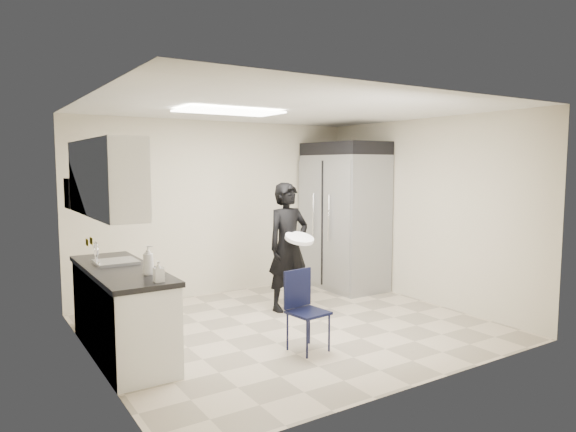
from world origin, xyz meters
TOP-DOWN VIEW (x-y plane):
  - floor at (0.00, 0.00)m, footprint 4.50×4.50m
  - ceiling at (0.00, 0.00)m, footprint 4.50×4.50m
  - back_wall at (0.00, 2.00)m, footprint 4.50×0.00m
  - left_wall at (-2.25, 0.00)m, footprint 0.00×4.00m
  - right_wall at (2.25, 0.00)m, footprint 0.00×4.00m
  - ceiling_panel at (-0.60, 0.40)m, footprint 1.20×0.60m
  - lower_counter at (-1.95, 0.20)m, footprint 0.60×1.90m
  - countertop at (-1.95, 0.20)m, footprint 0.64×1.95m
  - sink at (-1.93, 0.45)m, footprint 0.42×0.40m
  - faucet at (-2.13, 0.45)m, footprint 0.02×0.02m
  - upper_cabinets at (-2.08, 0.20)m, footprint 0.35×1.80m
  - towel_dispenser at (-2.14, 1.35)m, footprint 0.22×0.30m
  - notice_sticker_left at (-2.24, 0.10)m, footprint 0.00×0.12m
  - notice_sticker_right at (-2.24, 0.30)m, footprint 0.00×0.12m
  - commercial_fridge at (1.83, 1.27)m, footprint 0.80×1.35m
  - fridge_compressor at (1.83, 1.27)m, footprint 0.80×1.35m
  - folding_chair at (-0.28, -0.76)m, footprint 0.41×0.41m
  - man_tuxedo at (0.38, 0.65)m, footprint 0.65×0.46m
  - bucket_lid at (0.39, 0.40)m, footprint 0.40×0.40m
  - soap_bottle_a at (-1.81, -0.29)m, footprint 0.15×0.15m
  - soap_bottle_b at (-1.83, -0.64)m, footprint 0.09×0.09m

SIDE VIEW (x-z plane):
  - floor at x=0.00m, z-range 0.00..0.00m
  - folding_chair at x=-0.28m, z-range 0.00..0.82m
  - lower_counter at x=-1.95m, z-range 0.00..0.86m
  - man_tuxedo at x=0.38m, z-range 0.00..1.72m
  - sink at x=-1.93m, z-range 0.80..0.94m
  - countertop at x=-1.95m, z-range 0.86..0.91m
  - bucket_lid at x=0.39m, z-range 0.98..1.03m
  - soap_bottle_b at x=-1.83m, z-range 0.91..1.10m
  - faucet at x=-2.13m, z-range 0.90..1.14m
  - commercial_fridge at x=1.83m, z-range 0.00..2.10m
  - soap_bottle_a at x=-1.81m, z-range 0.91..1.19m
  - notice_sticker_right at x=-2.24m, z-range 1.15..1.21m
  - notice_sticker_left at x=-2.24m, z-range 1.19..1.25m
  - back_wall at x=0.00m, z-range -0.95..3.55m
  - left_wall at x=-2.25m, z-range -0.70..3.30m
  - right_wall at x=2.25m, z-range -0.70..3.30m
  - towel_dispenser at x=-2.14m, z-range 1.45..1.80m
  - upper_cabinets at x=-2.08m, z-range 1.45..2.20m
  - fridge_compressor at x=1.83m, z-range 2.10..2.30m
  - ceiling_panel at x=-0.60m, z-range 2.56..2.58m
  - ceiling at x=0.00m, z-range 2.60..2.60m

